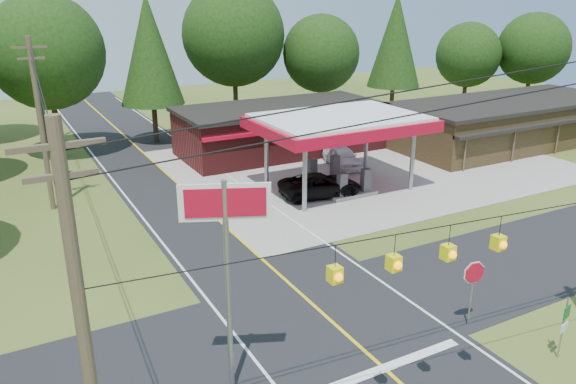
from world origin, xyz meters
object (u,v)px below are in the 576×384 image
gas_canopy (340,125)px  sedan_car (342,157)px  octagonal_stop_sign (474,278)px  suv_car (320,185)px  big_stop_sign (226,239)px

gas_canopy → sedan_car: bearing=53.1°
octagonal_stop_sign → suv_car: bearing=80.1°
suv_car → sedan_car: sedan_car is taller
sedan_car → octagonal_stop_sign: size_ratio=1.61×
suv_car → gas_canopy: bearing=-58.0°
octagonal_stop_sign → gas_canopy: bearing=74.3°
suv_car → big_stop_sign: big_stop_sign is taller
gas_canopy → big_stop_sign: size_ratio=1.48×
suv_car → octagonal_stop_sign: size_ratio=1.89×
gas_canopy → suv_car: (-1.82, -0.72, -3.54)m
big_stop_sign → suv_car: bearing=49.8°
suv_car → big_stop_sign: size_ratio=0.73×
suv_car → sedan_car: (4.82, 4.72, 0.03)m
suv_car → sedan_car: bearing=-35.1°
sedan_car → big_stop_sign: bearing=-120.4°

